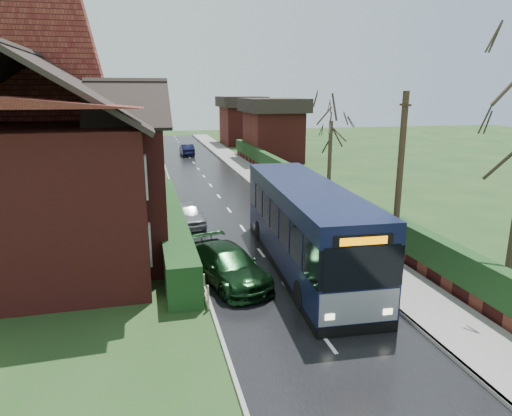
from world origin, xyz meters
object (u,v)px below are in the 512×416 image
object	(u,v)px
car_silver	(188,214)
telegraph_pole	(399,184)
car_green	(228,265)
bus_stop_sign	(350,217)
brick_house	(58,157)
bus	(305,227)

from	to	relation	value
car_silver	telegraph_pole	bearing A→B (deg)	-54.79
car_silver	car_green	bearing A→B (deg)	-90.79
car_silver	bus_stop_sign	world-z (taller)	bus_stop_sign
car_silver	telegraph_pole	world-z (taller)	telegraph_pole
bus_stop_sign	telegraph_pole	size ratio (longest dim) A/B	0.35
car_green	telegraph_pole	bearing A→B (deg)	-18.54
bus_stop_sign	car_silver	bearing A→B (deg)	114.08
brick_house	bus	size ratio (longest dim) A/B	1.24
bus	car_green	bearing A→B (deg)	-163.34
car_silver	car_green	world-z (taller)	car_green
brick_house	bus_stop_sign	distance (m)	13.49
brick_house	bus	world-z (taller)	brick_house
bus	bus_stop_sign	size ratio (longest dim) A/B	4.64
telegraph_pole	bus_stop_sign	bearing A→B (deg)	115.78
brick_house	car_silver	bearing A→B (deg)	23.72
car_green	telegraph_pole	xyz separation A→B (m)	(6.86, -0.47, 2.98)
car_silver	brick_house	bearing A→B (deg)	-162.21
car_silver	bus_stop_sign	distance (m)	9.23
brick_house	telegraph_pole	distance (m)	14.86
brick_house	car_green	size ratio (longest dim) A/B	3.02
brick_house	telegraph_pole	size ratio (longest dim) A/B	2.01
telegraph_pole	car_green	bearing A→B (deg)	-175.58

